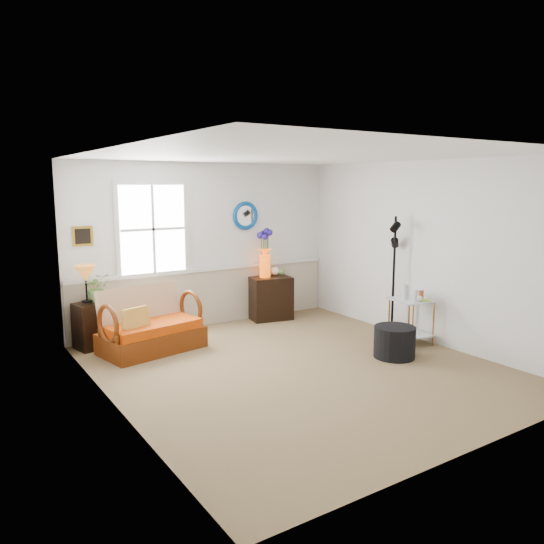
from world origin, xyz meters
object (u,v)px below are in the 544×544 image
loveseat (151,320)px  lamp_stand (90,326)px  side_table (411,321)px  floor_lamp (394,277)px  ottoman (395,342)px  cabinet (271,298)px

loveseat → lamp_stand: size_ratio=2.08×
side_table → floor_lamp: 0.75m
lamp_stand → floor_lamp: floor_lamp is taller
lamp_stand → ottoman: (3.27, -2.58, -0.11)m
cabinet → floor_lamp: 2.14m
side_table → loveseat: bearing=151.9°
lamp_stand → cabinet: cabinet is taller
cabinet → side_table: (0.91, -2.28, -0.03)m
side_table → floor_lamp: size_ratio=0.36×
lamp_stand → ottoman: bearing=-38.3°
side_table → cabinet: bearing=111.8°
ottoman → floor_lamp: bearing=46.1°
ottoman → loveseat: bearing=141.9°
cabinet → loveseat: bearing=-154.8°
lamp_stand → floor_lamp: 4.43m
side_table → ottoman: size_ratio=1.21×
side_table → ottoman: 0.71m
floor_lamp → lamp_stand: bearing=143.2°
floor_lamp → side_table: bearing=-115.1°
side_table → ottoman: side_table is taller
floor_lamp → cabinet: bearing=106.8°
cabinet → ottoman: 2.60m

